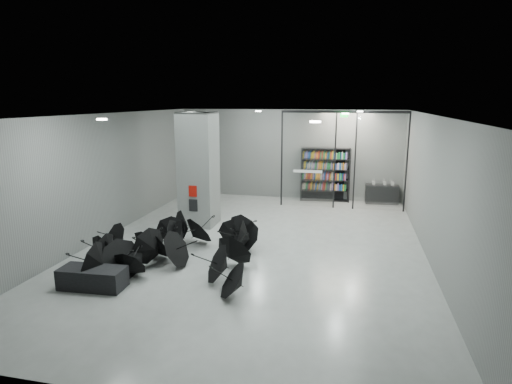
% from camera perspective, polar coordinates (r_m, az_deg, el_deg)
% --- Properties ---
extents(room, '(14.00, 14.02, 4.01)m').
position_cam_1_polar(room, '(12.56, -0.18, 4.97)').
color(room, gray).
rests_on(room, ground).
extents(column, '(1.20, 1.20, 4.00)m').
position_cam_1_polar(column, '(15.29, -7.66, 2.97)').
color(column, slate).
rests_on(column, ground).
extents(fire_cabinet, '(0.28, 0.04, 0.38)m').
position_cam_1_polar(fire_cabinet, '(14.84, -8.42, 0.11)').
color(fire_cabinet, '#A50A07').
rests_on(fire_cabinet, column).
extents(info_panel, '(0.30, 0.03, 0.42)m').
position_cam_1_polar(info_panel, '(14.95, -8.36, -1.76)').
color(info_panel, black).
rests_on(info_panel, column).
extents(exit_sign, '(0.30, 0.06, 0.15)m').
position_cam_1_polar(exit_sign, '(17.45, 11.66, 9.97)').
color(exit_sign, '#0CE533').
rests_on(exit_sign, room).
extents(glass_partition, '(5.06, 0.08, 4.00)m').
position_cam_1_polar(glass_partition, '(17.78, 11.43, 4.72)').
color(glass_partition, silver).
rests_on(glass_partition, ground).
extents(bench, '(1.59, 0.74, 0.50)m').
position_cam_1_polar(bench, '(11.15, -20.93, -10.64)').
color(bench, black).
rests_on(bench, ground).
extents(bookshelf, '(2.18, 0.62, 2.36)m').
position_cam_1_polar(bookshelf, '(19.20, 9.18, 2.32)').
color(bookshelf, black).
rests_on(bookshelf, ground).
extents(shop_counter, '(1.41, 0.63, 0.83)m').
position_cam_1_polar(shop_counter, '(19.34, 16.40, -0.27)').
color(shop_counter, black).
rests_on(shop_counter, ground).
extents(umbrella_cluster, '(5.53, 4.69, 1.30)m').
position_cam_1_polar(umbrella_cluster, '(12.23, -10.44, -7.65)').
color(umbrella_cluster, black).
rests_on(umbrella_cluster, ground).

